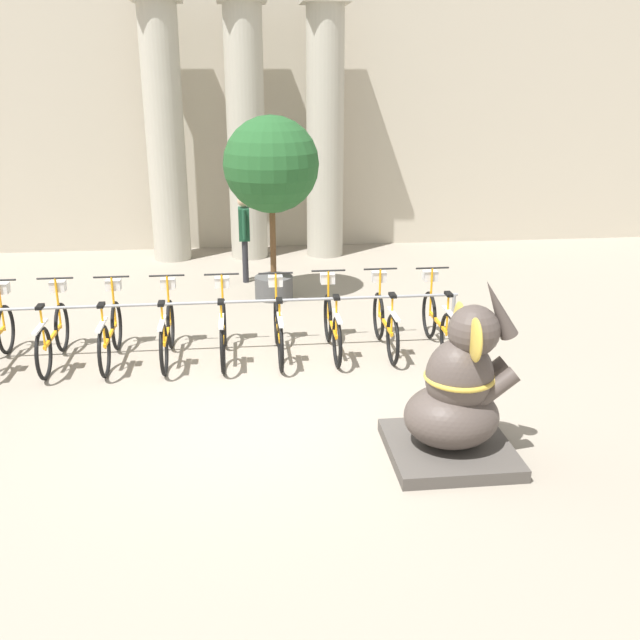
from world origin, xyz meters
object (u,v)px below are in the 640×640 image
object	(u,v)px
bicycle_6	(332,324)
elephant_statue	(457,398)
bicycle_2	(111,332)
bicycle_8	(438,320)
bicycle_1	(53,334)
bicycle_7	(385,322)
person_pedestrian	(244,231)
bicycle_3	(167,330)
bicycle_5	(278,327)
potted_tree	(271,170)
bicycle_4	(223,329)

from	to	relation	value
bicycle_6	elephant_statue	distance (m)	3.11
bicycle_2	bicycle_8	distance (m)	4.48
bicycle_1	bicycle_7	world-z (taller)	same
bicycle_8	person_pedestrian	size ratio (longest dim) A/B	1.04
bicycle_3	bicycle_8	size ratio (longest dim) A/B	1.00
bicycle_1	bicycle_2	size ratio (longest dim) A/B	1.00
bicycle_5	bicycle_6	world-z (taller)	same
bicycle_6	potted_tree	bearing A→B (deg)	104.22
bicycle_4	person_pedestrian	distance (m)	3.88
bicycle_3	bicycle_8	bearing A→B (deg)	-0.11
person_pedestrian	bicycle_1	bearing A→B (deg)	-124.37
elephant_statue	bicycle_8	bearing A→B (deg)	78.09
bicycle_8	bicycle_1	bearing A→B (deg)	179.61
bicycle_2	elephant_statue	xyz separation A→B (m)	(3.86, -2.98, 0.22)
bicycle_6	bicycle_8	distance (m)	1.49
bicycle_5	potted_tree	distance (m)	3.25
elephant_statue	potted_tree	size ratio (longest dim) A/B	0.61
bicycle_3	bicycle_5	xyz separation A→B (m)	(1.49, -0.04, 0.00)
potted_tree	bicycle_7	bearing A→B (deg)	-61.75
bicycle_6	bicycle_5	bearing A→B (deg)	-175.95
bicycle_4	bicycle_5	size ratio (longest dim) A/B	1.00
bicycle_5	bicycle_2	bearing A→B (deg)	178.60
bicycle_4	bicycle_8	distance (m)	2.99
bicycle_6	bicycle_8	world-z (taller)	same
bicycle_7	elephant_statue	world-z (taller)	elephant_statue
bicycle_3	elephant_statue	size ratio (longest dim) A/B	0.90
bicycle_6	elephant_statue	bearing A→B (deg)	-73.71
bicycle_6	person_pedestrian	distance (m)	4.01
bicycle_4	elephant_statue	xyz separation A→B (m)	(2.37, -2.95, 0.22)
bicycle_2	bicycle_6	world-z (taller)	same
elephant_statue	person_pedestrian	size ratio (longest dim) A/B	1.16
bicycle_3	bicycle_8	world-z (taller)	same
bicycle_5	bicycle_6	distance (m)	0.75
bicycle_1	elephant_statue	bearing A→B (deg)	-33.02
bicycle_4	bicycle_3	bearing A→B (deg)	178.88
bicycle_2	person_pedestrian	world-z (taller)	person_pedestrian
bicycle_3	bicycle_4	xyz separation A→B (m)	(0.75, -0.01, 0.00)
bicycle_5	potted_tree	bearing A→B (deg)	88.45
bicycle_2	bicycle_7	world-z (taller)	same
bicycle_1	bicycle_2	world-z (taller)	same
bicycle_7	person_pedestrian	world-z (taller)	person_pedestrian
bicycle_2	bicycle_3	bearing A→B (deg)	-1.16
bicycle_5	bicycle_8	size ratio (longest dim) A/B	1.00
person_pedestrian	bicycle_6	bearing A→B (deg)	-73.21
bicycle_7	elephant_statue	bearing A→B (deg)	-87.64
bicycle_5	person_pedestrian	xyz separation A→B (m)	(-0.40, 3.85, 0.55)
bicycle_1	bicycle_4	world-z (taller)	same
bicycle_7	bicycle_8	bearing A→B (deg)	-2.61
bicycle_2	bicycle_3	distance (m)	0.75
elephant_statue	person_pedestrian	bearing A→B (deg)	106.57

